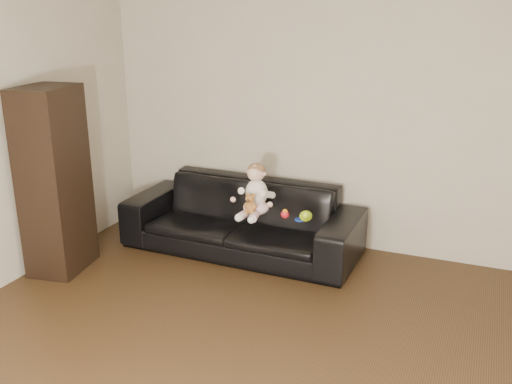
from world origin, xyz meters
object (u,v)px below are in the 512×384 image
at_px(cabinet, 55,181).
at_px(toy_rattle, 285,214).
at_px(sofa, 242,218).
at_px(toy_green, 306,216).
at_px(baby, 255,193).
at_px(toy_blue_disc, 300,220).
at_px(teddy_bear, 250,204).

bearing_deg(cabinet, toy_rattle, 16.90).
relative_size(sofa, toy_green, 16.31).
bearing_deg(baby, toy_blue_disc, -2.11).
height_order(toy_rattle, toy_blue_disc, toy_rattle).
bearing_deg(toy_blue_disc, teddy_bear, -159.08).
bearing_deg(sofa, teddy_bear, -51.52).
bearing_deg(teddy_bear, baby, 81.55).
relative_size(baby, toy_rattle, 6.35).
xyz_separation_m(baby, teddy_bear, (0.01, -0.15, -0.06)).
xyz_separation_m(cabinet, toy_blue_disc, (2.00, 0.89, -0.39)).
bearing_deg(teddy_bear, cabinet, -167.47).
height_order(sofa, toy_blue_disc, sofa).
relative_size(sofa, toy_rattle, 29.48).
distance_m(toy_rattle, toy_blue_disc, 0.15).
relative_size(baby, toy_green, 3.51).
distance_m(baby, toy_green, 0.52).
bearing_deg(baby, toy_green, -1.91).
bearing_deg(toy_green, toy_blue_disc, -176.54).
bearing_deg(baby, teddy_bear, -89.96).
bearing_deg(toy_rattle, teddy_bear, -150.45).
bearing_deg(sofa, toy_green, -7.50).
xyz_separation_m(sofa, toy_blue_disc, (0.63, -0.11, 0.11)).
height_order(cabinet, toy_rattle, cabinet).
height_order(teddy_bear, toy_rattle, teddy_bear).
xyz_separation_m(teddy_bear, toy_green, (0.48, 0.17, -0.11)).
relative_size(sofa, toy_blue_disc, 25.12).
relative_size(baby, teddy_bear, 2.59).
height_order(toy_green, toy_rattle, toy_green).
distance_m(teddy_bear, toy_green, 0.52).
distance_m(cabinet, toy_green, 2.27).
height_order(toy_green, toy_blue_disc, toy_green).
bearing_deg(cabinet, sofa, 27.55).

